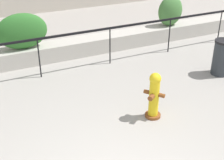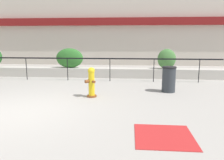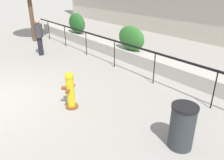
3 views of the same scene
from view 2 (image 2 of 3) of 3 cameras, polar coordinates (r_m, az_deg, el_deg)
ground_plane at (r=6.87m, az=-22.95°, el=-7.79°), size 120.00×120.00×0.00m
building_facade at (r=18.10m, az=-5.42°, el=16.76°), size 30.00×1.36×8.00m
planter_wall_low at (r=12.29m, az=-10.06°, el=2.02°), size 18.00×0.70×0.50m
fence_railing_segment at (r=11.14m, az=-11.63°, el=5.05°), size 15.00×0.05×1.15m
hedge_bush_1 at (r=12.25m, az=-11.02°, el=5.65°), size 1.49×0.57×1.07m
hedge_bush_2 at (r=11.94m, az=14.08°, el=5.37°), size 0.96×0.58×1.05m
fire_hydrant at (r=7.87m, az=-5.40°, el=-0.51°), size 0.49×0.49×1.08m
tactile_warning_pad at (r=5.00m, az=13.41°, el=-14.10°), size 1.26×1.26×0.01m
trash_bin at (r=8.89m, az=14.61°, el=0.20°), size 0.55×0.55×1.01m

